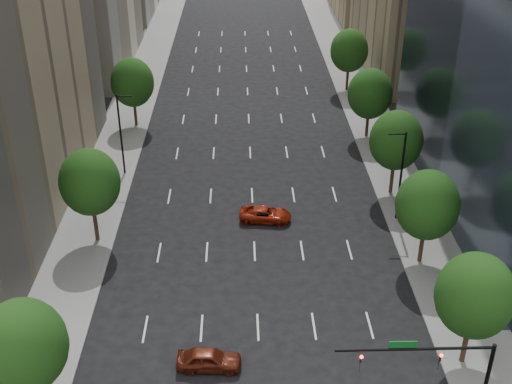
{
  "coord_description": "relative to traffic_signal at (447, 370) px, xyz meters",
  "views": [
    {
      "loc": [
        -1.14,
        2.43,
        32.27
      ],
      "look_at": [
        0.03,
        46.23,
        8.0
      ],
      "focal_mm": 45.98,
      "sensor_mm": 36.0,
      "label": 1
    }
  ],
  "objects": [
    {
      "name": "sidewalk_left",
      "position": [
        -26.03,
        30.0,
        -5.1
      ],
      "size": [
        6.0,
        200.0,
        0.15
      ],
      "primitive_type": "cube",
      "color": "slate",
      "rests_on": "ground"
    },
    {
      "name": "sidewalk_right",
      "position": [
        4.97,
        30.0,
        -5.1
      ],
      "size": [
        6.0,
        200.0,
        0.15
      ],
      "primitive_type": "cube",
      "color": "slate",
      "rests_on": "ground"
    },
    {
      "name": "tree_right_1",
      "position": [
        3.47,
        6.0,
        0.58
      ],
      "size": [
        5.2,
        5.2,
        8.75
      ],
      "color": "#382316",
      "rests_on": "ground"
    },
    {
      "name": "tree_right_2",
      "position": [
        3.47,
        18.0,
        0.43
      ],
      "size": [
        5.2,
        5.2,
        8.61
      ],
      "color": "#382316",
      "rests_on": "ground"
    },
    {
      "name": "tree_right_3",
      "position": [
        3.47,
        30.0,
        0.72
      ],
      "size": [
        5.2,
        5.2,
        8.89
      ],
      "color": "#382316",
      "rests_on": "ground"
    },
    {
      "name": "tree_right_4",
      "position": [
        3.47,
        44.0,
        0.29
      ],
      "size": [
        5.2,
        5.2,
        8.46
      ],
      "color": "#382316",
      "rests_on": "ground"
    },
    {
      "name": "tree_right_5",
      "position": [
        3.47,
        60.0,
        0.58
      ],
      "size": [
        5.2,
        5.2,
        8.75
      ],
      "color": "#382316",
      "rests_on": "ground"
    },
    {
      "name": "tree_left_0",
      "position": [
        -24.53,
        2.0,
        0.58
      ],
      "size": [
        5.2,
        5.2,
        8.75
      ],
      "color": "#382316",
      "rests_on": "ground"
    },
    {
      "name": "tree_left_1",
      "position": [
        -24.53,
        22.0,
        0.79
      ],
      "size": [
        5.2,
        5.2,
        8.97
      ],
      "color": "#382316",
      "rests_on": "ground"
    },
    {
      "name": "tree_left_2",
      "position": [
        -24.53,
        48.0,
        0.5
      ],
      "size": [
        5.2,
        5.2,
        8.68
      ],
      "color": "#382316",
      "rests_on": "ground"
    },
    {
      "name": "streetlight_rn",
      "position": [
        2.91,
        25.0,
        -0.33
      ],
      "size": [
        1.7,
        0.2,
        9.0
      ],
      "color": "black",
      "rests_on": "ground"
    },
    {
      "name": "streetlight_ln",
      "position": [
        -23.96,
        35.0,
        -0.33
      ],
      "size": [
        1.7,
        0.2,
        9.0
      ],
      "color": "black",
      "rests_on": "ground"
    },
    {
      "name": "traffic_signal",
      "position": [
        0.0,
        0.0,
        0.0
      ],
      "size": [
        9.12,
        0.4,
        7.38
      ],
      "color": "black",
      "rests_on": "ground"
    },
    {
      "name": "car_maroon",
      "position": [
        -13.97,
        5.91,
        -4.42
      ],
      "size": [
        4.53,
        2.03,
        1.51
      ],
      "primitive_type": "imported",
      "rotation": [
        0.0,
        0.0,
        1.51
      ],
      "color": "#531B0D",
      "rests_on": "ground"
    },
    {
      "name": "car_red_far",
      "position": [
        -9.39,
        25.12,
        -4.5
      ],
      "size": [
        5.09,
        2.82,
        1.35
      ],
      "primitive_type": "imported",
      "rotation": [
        0.0,
        0.0,
        1.45
      ],
      "color": "maroon",
      "rests_on": "ground"
    }
  ]
}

